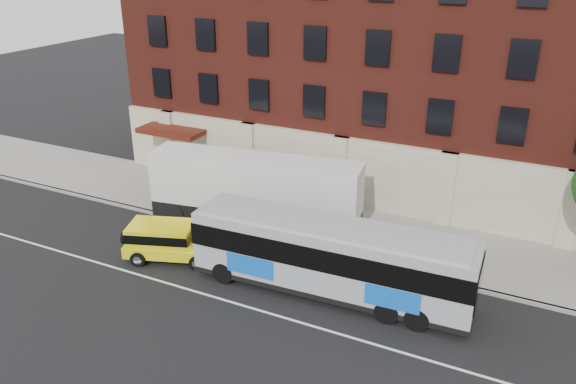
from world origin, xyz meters
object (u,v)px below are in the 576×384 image
at_px(sign_pole, 159,191).
at_px(city_bus, 331,256).
at_px(yellow_suv, 168,239).
at_px(shipping_container, 255,191).

height_order(sign_pole, city_bus, city_bus).
bearing_deg(city_bus, yellow_suv, -175.34).
bearing_deg(sign_pole, city_bus, -15.06).
bearing_deg(sign_pole, shipping_container, 15.39).
xyz_separation_m(yellow_suv, shipping_container, (1.92, 5.22, 0.85)).
bearing_deg(yellow_suv, sign_pole, 131.79).
height_order(city_bus, shipping_container, shipping_container).
xyz_separation_m(sign_pole, city_bus, (11.51, -3.10, 0.39)).
distance_m(sign_pole, shipping_container, 5.49).
xyz_separation_m(sign_pole, yellow_suv, (3.36, -3.76, -0.42)).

